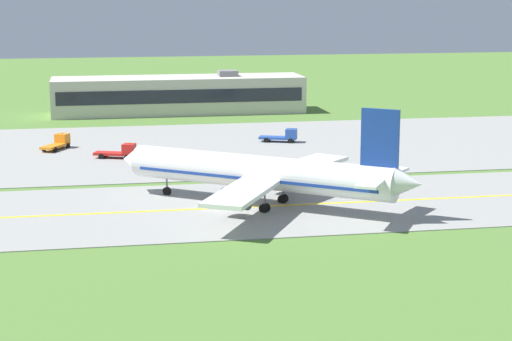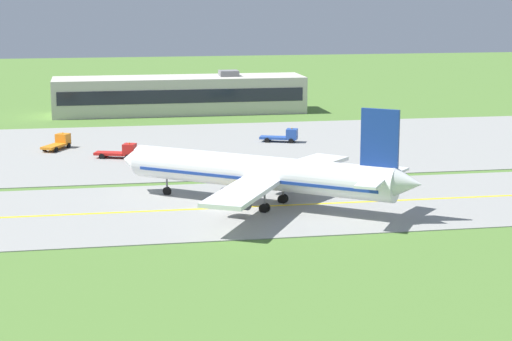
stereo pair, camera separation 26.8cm
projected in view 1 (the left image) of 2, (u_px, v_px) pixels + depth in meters
ground_plane at (221, 209)px, 106.62m from camera, size 500.00×500.00×0.00m
taxiway_strip at (221, 208)px, 106.61m from camera, size 240.00×28.00×0.10m
apron_pad at (244, 146)px, 148.88m from camera, size 140.00×52.00×0.10m
taxiway_centreline at (221, 208)px, 106.60m from camera, size 220.00×0.60×0.01m
airplane_lead at (263, 173)px, 106.93m from camera, size 33.85×29.03×12.70m
service_truck_baggage at (121, 151)px, 137.90m from camera, size 6.72×4.09×2.59m
service_truck_fuel at (284, 136)px, 152.68m from camera, size 6.71×4.22×2.59m
service_truck_catering at (59, 142)px, 146.23m from camera, size 4.83×6.61×2.59m
terminal_building at (179, 95)px, 188.98m from camera, size 52.61×12.34×8.86m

